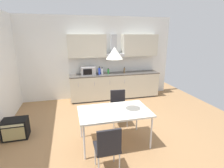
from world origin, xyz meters
TOP-DOWN VIEW (x-y plane):
  - ground_plane at (0.00, 0.00)m, footprint 7.27×7.65m
  - wall_back at (0.00, 2.60)m, footprint 5.81×0.10m
  - kitchen_counter at (0.74, 2.25)m, footprint 3.17×0.63m
  - backsplash_tile at (0.74, 2.54)m, footprint 3.15×0.02m
  - upper_wall_cabinets at (0.74, 2.38)m, footprint 3.15×0.40m
  - microwave at (-0.20, 2.25)m, footprint 0.48×0.35m
  - bottle_white at (0.28, 2.24)m, footprint 0.08×0.08m
  - bottle_green at (0.51, 2.30)m, footprint 0.07×0.07m
  - bottle_brown at (1.09, 2.26)m, footprint 0.06×0.06m
  - bottle_blue at (0.18, 2.23)m, footprint 0.08×0.08m
  - dining_table at (0.01, -0.41)m, footprint 1.44×0.87m
  - chair_far_right at (0.34, 0.41)m, footprint 0.43×0.43m
  - chair_near_left at (-0.32, -1.23)m, footprint 0.40×0.40m
  - guitar_amp at (-2.07, 0.31)m, footprint 0.52×0.37m
  - pendant_lamp at (0.01, -0.41)m, footprint 0.32×0.32m

SIDE VIEW (x-z plane):
  - ground_plane at x=0.00m, z-range -0.02..0.00m
  - guitar_amp at x=-2.07m, z-range 0.00..0.44m
  - kitchen_counter at x=0.74m, z-range 0.00..0.91m
  - chair_far_right at x=0.34m, z-range 0.10..0.97m
  - chair_near_left at x=-0.32m, z-range 0.10..0.97m
  - dining_table at x=0.01m, z-range 0.32..1.07m
  - bottle_green at x=0.51m, z-range 0.90..1.09m
  - bottle_brown at x=1.09m, z-range 0.89..1.11m
  - bottle_white at x=0.28m, z-range 0.89..1.14m
  - bottle_blue at x=0.18m, z-range 0.89..1.16m
  - microwave at x=-0.20m, z-range 0.91..1.19m
  - backsplash_tile at x=0.74m, z-range 0.91..1.47m
  - wall_back at x=0.00m, z-range 0.00..2.84m
  - upper_wall_cabinets at x=0.74m, z-range 1.48..2.23m
  - pendant_lamp at x=0.01m, z-range 1.79..2.01m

